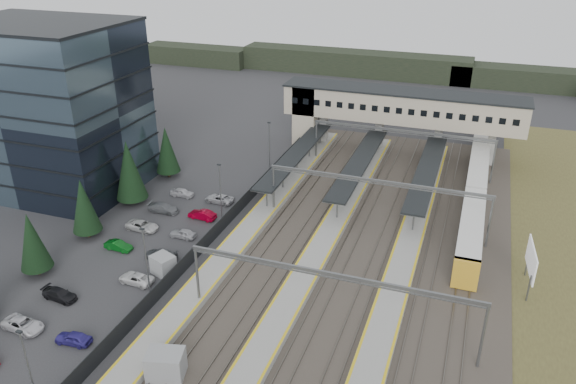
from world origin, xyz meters
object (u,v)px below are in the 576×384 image
at_px(office_building, 48,108).
at_px(relay_cabin_near, 166,365).
at_px(footbridge, 385,108).
at_px(train, 478,173).
at_px(relay_cabin_far, 163,265).
at_px(billboard, 531,261).

height_order(office_building, relay_cabin_near, office_building).
distance_m(footbridge, train, 19.64).
xyz_separation_m(relay_cabin_near, footbridge, (7.55, 60.30, 6.59)).
bearing_deg(office_building, relay_cabin_far, -30.43).
relative_size(office_building, footbridge, 0.60).
relative_size(relay_cabin_far, train, 0.05).
height_order(relay_cabin_far, footbridge, footbridge).
relative_size(relay_cabin_far, footbridge, 0.08).
bearing_deg(train, billboard, -76.13).
bearing_deg(office_building, footbridge, 34.47).
bearing_deg(billboard, relay_cabin_far, -164.63).
relative_size(footbridge, train, 0.69).
relative_size(office_building, train, 0.41).
xyz_separation_m(relay_cabin_near, relay_cabin_far, (-8.77, 14.21, -0.21)).
height_order(office_building, footbridge, office_building).
xyz_separation_m(office_building, relay_cabin_near, (36.16, -30.30, -10.85)).
height_order(relay_cabin_near, train, train).
relative_size(office_building, billboard, 4.01).
height_order(relay_cabin_far, billboard, billboard).
distance_m(relay_cabin_near, train, 56.37).
bearing_deg(footbridge, office_building, -145.53).
distance_m(office_building, footbridge, 53.18).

